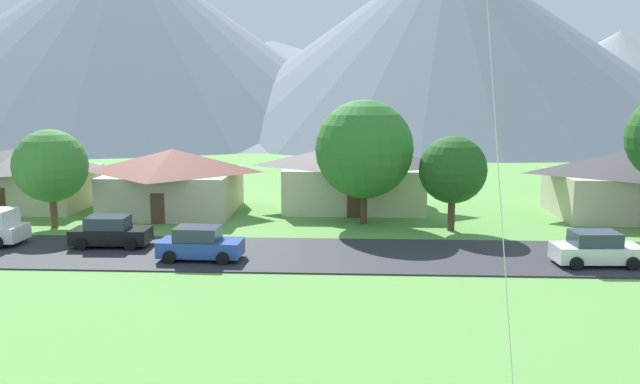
{
  "coord_description": "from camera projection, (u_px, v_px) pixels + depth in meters",
  "views": [
    {
      "loc": [
        1.84,
        -4.12,
        8.62
      ],
      "look_at": [
        0.52,
        22.21,
        4.34
      ],
      "focal_mm": 35.38,
      "sensor_mm": 36.0,
      "label": 1
    }
  ],
  "objects": [
    {
      "name": "house_leftmost",
      "position": [
        174.0,
        180.0,
        44.61
      ],
      "size": [
        9.22,
        8.61,
        4.51
      ],
      "color": "beige",
      "rests_on": "ground"
    },
    {
      "name": "house_right_center",
      "position": [
        627.0,
        182.0,
        43.06
      ],
      "size": [
        10.17,
        7.51,
        4.58
      ],
      "color": "beige",
      "rests_on": "ground"
    },
    {
      "name": "tree_center",
      "position": [
        364.0,
        149.0,
        40.21
      ],
      "size": [
        6.31,
        6.31,
        8.04
      ],
      "color": "#4C3823",
      "rests_on": "ground"
    },
    {
      "name": "house_left_center",
      "position": [
        24.0,
        176.0,
        46.42
      ],
      "size": [
        10.2,
        7.52,
        4.5
      ],
      "color": "beige",
      "rests_on": "ground"
    },
    {
      "name": "house_rightmost",
      "position": [
        354.0,
        174.0,
        45.97
      ],
      "size": [
        10.72,
        7.3,
        4.86
      ],
      "color": "beige",
      "rests_on": "ground"
    },
    {
      "name": "parked_car_black_mid_west",
      "position": [
        110.0,
        232.0,
        34.73
      ],
      "size": [
        4.25,
        2.18,
        1.68
      ],
      "color": "black",
      "rests_on": "road_strip"
    },
    {
      "name": "tree_near_right",
      "position": [
        51.0,
        166.0,
        39.37
      ],
      "size": [
        4.56,
        4.56,
        6.21
      ],
      "color": "brown",
      "rests_on": "ground"
    },
    {
      "name": "mountain_west_ridge",
      "position": [
        273.0,
        84.0,
        151.48
      ],
      "size": [
        136.63,
        136.63,
        20.17
      ],
      "primitive_type": "cone",
      "color": "gray",
      "rests_on": "ground"
    },
    {
      "name": "parked_car_blue_west_end",
      "position": [
        200.0,
        244.0,
        32.05
      ],
      "size": [
        4.27,
        2.22,
        1.68
      ],
      "color": "#2847A8",
      "rests_on": "road_strip"
    },
    {
      "name": "mountain_far_east_ridge",
      "position": [
        125.0,
        38.0,
        128.79
      ],
      "size": [
        109.47,
        109.47,
        38.05
      ],
      "primitive_type": "cone",
      "color": "slate",
      "rests_on": "ground"
    },
    {
      "name": "road_strip",
      "position": [
        316.0,
        254.0,
        33.22
      ],
      "size": [
        160.0,
        7.04,
        0.08
      ],
      "primitive_type": "cube",
      "color": "#2D2D33",
      "rests_on": "ground"
    },
    {
      "name": "tree_left_of_center",
      "position": [
        453.0,
        170.0,
        38.5
      ],
      "size": [
        4.15,
        4.15,
        5.88
      ],
      "color": "#4C3823",
      "rests_on": "ground"
    },
    {
      "name": "mountain_central_ridge",
      "position": [
        617.0,
        79.0,
        152.65
      ],
      "size": [
        79.78,
        79.78,
        22.63
      ],
      "primitive_type": "cone",
      "color": "#8E939E",
      "rests_on": "ground"
    },
    {
      "name": "mountain_far_west_ridge",
      "position": [
        446.0,
        41.0,
        122.5
      ],
      "size": [
        101.75,
        101.75,
        35.95
      ],
      "primitive_type": "cone",
      "color": "slate",
      "rests_on": "ground"
    },
    {
      "name": "parked_car_white_mid_east",
      "position": [
        596.0,
        249.0,
        31.01
      ],
      "size": [
        4.28,
        2.23,
        1.68
      ],
      "color": "white",
      "rests_on": "road_strip"
    }
  ]
}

